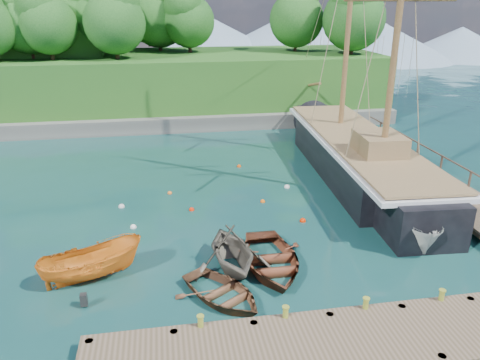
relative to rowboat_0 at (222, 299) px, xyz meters
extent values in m
plane|color=#113B36|center=(2.95, 2.82, 0.00)|extent=(160.00, 160.00, 0.00)
cube|color=brown|center=(4.95, -3.68, 0.54)|extent=(20.00, 3.20, 0.12)
cube|color=#30231A|center=(4.95, -3.68, 0.38)|extent=(20.00, 3.20, 0.20)
cylinder|color=#30231A|center=(-4.75, -2.38, 0.05)|extent=(0.28, 0.28, 1.10)
cube|color=brown|center=(14.45, 9.82, 0.54)|extent=(3.20, 24.00, 0.12)
cube|color=#30231A|center=(14.45, 9.82, 0.38)|extent=(3.20, 24.00, 0.20)
cylinder|color=#30231A|center=(13.15, 21.52, 0.05)|extent=(0.28, 0.28, 1.10)
cylinder|color=#30231A|center=(15.75, 21.52, 0.05)|extent=(0.28, 0.28, 1.10)
cylinder|color=olive|center=(-1.05, -2.28, 0.00)|extent=(0.26, 0.26, 0.45)
cylinder|color=olive|center=(1.95, -2.28, 0.00)|extent=(0.26, 0.26, 0.45)
cylinder|color=olive|center=(4.95, -2.28, 0.00)|extent=(0.26, 0.26, 0.45)
cylinder|color=olive|center=(7.95, -2.28, 0.00)|extent=(0.26, 0.26, 0.45)
imported|color=brown|center=(0.00, 0.00, 0.00)|extent=(4.48, 4.79, 0.81)
imported|color=#595448|center=(0.69, 2.09, 0.00)|extent=(4.05, 4.54, 2.17)
imported|color=brown|center=(2.42, 1.95, 0.00)|extent=(3.58, 4.99, 1.03)
imported|color=orange|center=(-5.21, 2.36, 0.00)|extent=(4.65, 2.97, 1.68)
imported|color=beige|center=(10.09, 3.14, 0.00)|extent=(3.08, 4.92, 1.78)
cube|color=black|center=(10.75, 12.35, 0.78)|extent=(5.82, 15.48, 3.16)
cube|color=black|center=(11.32, 22.11, 0.78)|extent=(2.99, 4.93, 2.84)
cube|color=black|center=(10.24, 3.67, 0.78)|extent=(3.68, 4.11, 3.00)
cube|color=silver|center=(10.75, 12.35, 2.32)|extent=(6.15, 20.25, 0.25)
cube|color=brown|center=(10.75, 12.35, 2.57)|extent=(5.68, 19.79, 0.12)
cube|color=brown|center=(10.55, 9.09, 3.17)|extent=(2.64, 3.14, 1.20)
cylinder|color=brown|center=(11.53, 25.69, 3.77)|extent=(0.64, 6.90, 1.69)
cylinder|color=brown|center=(10.98, 16.25, 10.96)|extent=(0.36, 0.36, 16.79)
cylinder|color=brown|center=(10.52, 8.44, 10.29)|extent=(0.36, 0.36, 15.45)
sphere|color=white|center=(-3.74, 6.90, 0.00)|extent=(0.34, 0.34, 0.34)
sphere|color=red|center=(-0.59, 8.57, 0.00)|extent=(0.29, 0.29, 0.29)
sphere|color=#F5610C|center=(3.60, 9.00, 0.00)|extent=(0.28, 0.28, 0.28)
sphere|color=silver|center=(5.58, 10.95, 0.00)|extent=(0.35, 0.35, 0.35)
sphere|color=orange|center=(-1.74, 11.20, 0.00)|extent=(0.28, 0.28, 0.28)
sphere|color=#D34507|center=(3.25, 15.31, 0.00)|extent=(0.30, 0.30, 0.30)
sphere|color=silver|center=(-4.52, 9.65, 0.00)|extent=(0.36, 0.36, 0.36)
sphere|color=red|center=(5.17, 6.14, 0.00)|extent=(0.34, 0.34, 0.34)
cube|color=#474744|center=(-5.05, 26.82, 0.60)|extent=(50.00, 4.00, 1.40)
cube|color=#21531D|center=(-5.05, 32.82, 3.00)|extent=(50.00, 14.00, 6.00)
cylinder|color=#382616|center=(-13.15, 30.93, 6.70)|extent=(0.36, 0.36, 1.40)
sphere|color=#1A4E1A|center=(-13.15, 30.93, 9.10)|extent=(5.42, 5.42, 5.42)
cylinder|color=#382616|center=(-11.23, 29.63, 6.70)|extent=(0.36, 0.36, 1.40)
sphere|color=#1A4E1A|center=(-11.23, 29.63, 8.96)|extent=(5.02, 5.02, 5.02)
cylinder|color=#382616|center=(-17.78, 37.61, 6.70)|extent=(0.36, 0.36, 1.40)
cylinder|color=#382616|center=(16.86, 29.47, 6.70)|extent=(0.36, 0.36, 1.40)
sphere|color=#1A4E1A|center=(16.86, 29.47, 9.30)|extent=(6.00, 6.00, 6.00)
cylinder|color=#382616|center=(1.34, 34.04, 6.70)|extent=(0.36, 0.36, 1.40)
sphere|color=#1A4E1A|center=(1.34, 34.04, 9.00)|extent=(5.13, 5.13, 5.13)
cylinder|color=#382616|center=(-7.20, 33.02, 6.70)|extent=(0.36, 0.36, 1.40)
sphere|color=#1A4E1A|center=(-7.20, 33.02, 9.24)|extent=(5.82, 5.82, 5.82)
cylinder|color=#382616|center=(-1.63, 36.17, 6.70)|extent=(0.36, 0.36, 1.40)
sphere|color=#1A4E1A|center=(-1.63, 36.17, 9.32)|extent=(6.05, 6.05, 6.05)
cylinder|color=#382616|center=(17.04, 30.47, 6.70)|extent=(0.36, 0.36, 1.40)
sphere|color=#1A4E1A|center=(17.04, 30.47, 8.87)|extent=(4.77, 4.77, 4.77)
cylinder|color=#382616|center=(-5.56, 29.37, 6.70)|extent=(0.36, 0.36, 1.40)
sphere|color=#1A4E1A|center=(-5.56, 29.37, 9.11)|extent=(5.47, 5.47, 5.47)
cylinder|color=#382616|center=(12.22, 33.21, 6.70)|extent=(0.36, 0.36, 1.40)
sphere|color=#1A4E1A|center=(12.22, 33.21, 9.14)|extent=(5.55, 5.55, 5.55)
cylinder|color=#382616|center=(-7.06, 40.58, 6.70)|extent=(0.36, 0.36, 1.40)
sphere|color=#1A4E1A|center=(-7.06, 40.58, 9.39)|extent=(6.25, 6.25, 6.25)
cylinder|color=#382616|center=(-14.96, 34.22, 6.70)|extent=(0.36, 0.36, 1.40)
sphere|color=#1A4E1A|center=(-14.96, 34.22, 9.12)|extent=(5.47, 5.47, 5.47)
cylinder|color=#382616|center=(-16.66, 34.30, 6.70)|extent=(0.36, 0.36, 1.40)
cylinder|color=#382616|center=(-2.78, 41.19, 6.70)|extent=(0.36, 0.36, 1.40)
sphere|color=#1A4E1A|center=(-2.78, 41.19, 9.26)|extent=(5.89, 5.89, 5.89)
cylinder|color=#382616|center=(-8.95, 33.84, 6.70)|extent=(0.36, 0.36, 1.40)
sphere|color=#1A4E1A|center=(-8.95, 33.84, 9.33)|extent=(6.08, 6.08, 6.08)
cone|color=#728CA5|center=(22.95, 72.82, 4.50)|extent=(36.00, 36.00, 9.00)
cone|color=#728CA5|center=(40.95, 72.82, 3.50)|extent=(28.00, 28.00, 7.00)
cone|color=#728CA5|center=(7.95, 72.82, 4.00)|extent=(32.00, 32.00, 8.00)
cone|color=#728CA5|center=(-27.05, 72.82, 5.00)|extent=(40.00, 40.00, 10.00)
cone|color=#728CA5|center=(57.95, 72.82, 3.00)|extent=(24.00, 24.00, 6.00)
camera|label=1|loc=(-1.93, -15.47, 11.10)|focal=35.00mm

